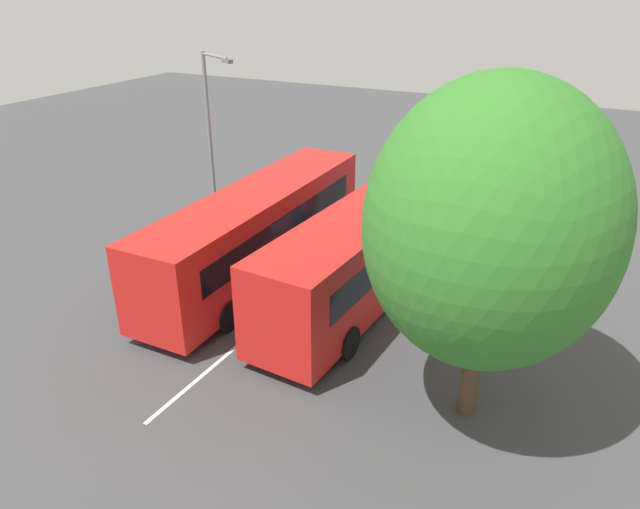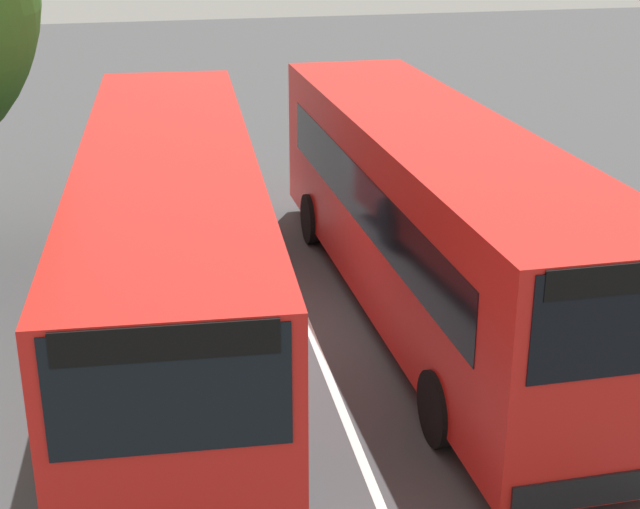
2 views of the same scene
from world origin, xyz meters
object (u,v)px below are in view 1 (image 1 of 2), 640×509
Objects in this scene: bus_far_left at (372,246)px; street_lamp at (211,129)px; pedestrian at (372,187)px; bus_center_left at (259,229)px; depot_tree at (491,224)px.

street_lamp is (2.91, 8.34, 2.39)m from bus_far_left.
bus_far_left is 8.21m from pedestrian.
street_lamp is (3.33, 4.25, 2.39)m from bus_center_left.
bus_far_left is 6.91× the size of pedestrian.
depot_tree reaches higher than bus_far_left.
street_lamp is at bearing 74.81° from bus_far_left.
bus_center_left is 9.97m from depot_tree.
street_lamp reaches higher than bus_far_left.
street_lamp is 0.88× the size of depot_tree.
depot_tree reaches higher than bus_center_left.
bus_center_left is 1.61× the size of street_lamp.
depot_tree is (-4.48, -4.41, 3.25)m from bus_far_left.
street_lamp is at bearing -87.02° from pedestrian.
street_lamp reaches higher than bus_center_left.
bus_center_left is at bearing 99.90° from bus_far_left.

